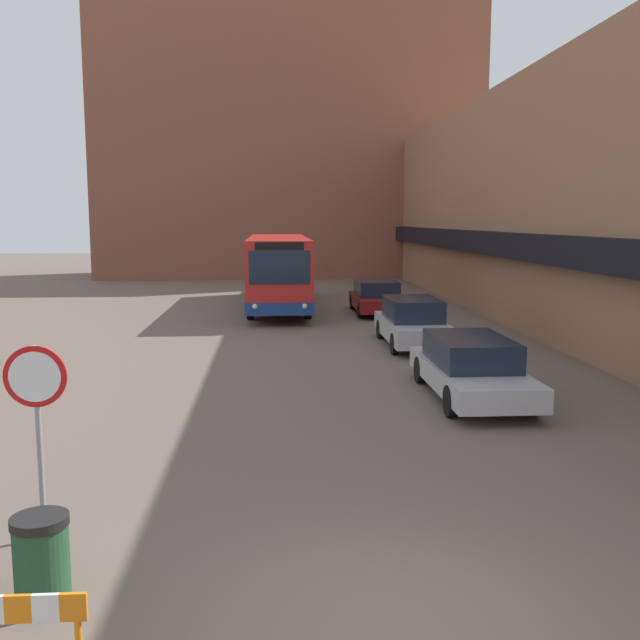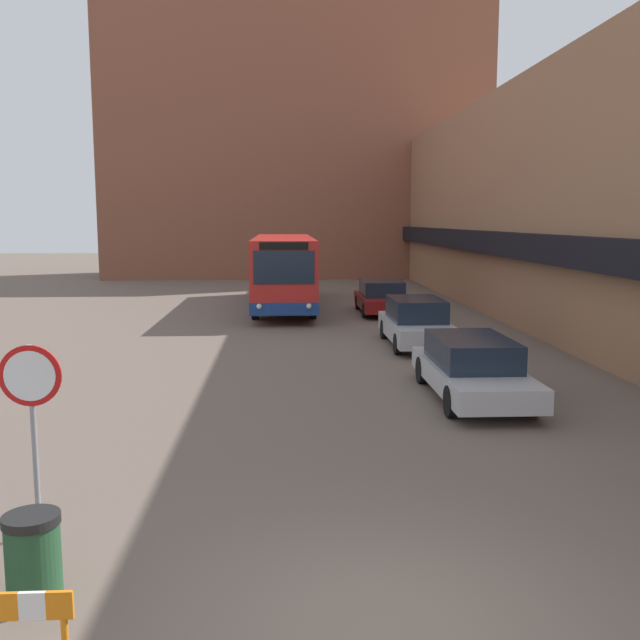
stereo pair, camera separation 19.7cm
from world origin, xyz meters
name	(u,v)px [view 2 (the right image)]	position (x,y,z in m)	size (l,w,h in m)	color
ground_plane	(387,623)	(0.00, 0.00, 0.00)	(160.00, 160.00, 0.00)	#66564C
building_row_right	(537,206)	(9.97, 24.00, 4.54)	(5.50, 60.00, 9.11)	#996B4C
building_backdrop_far	(296,143)	(0.00, 44.75, 9.29)	(26.00, 8.00, 18.59)	brown
city_bus	(284,269)	(-0.96, 25.70, 1.73)	(2.59, 12.52, 3.18)	red
parked_car_front	(472,367)	(3.20, 8.85, 0.70)	(1.87, 4.89, 1.36)	#B7B7BC
parked_car_middle	(416,322)	(3.20, 15.53, 0.75)	(1.83, 4.60, 1.50)	#B7B7BC
parked_car_back	(382,297)	(3.20, 23.40, 0.70)	(1.94, 4.58, 1.39)	maroon
stop_sign	(31,399)	(-4.10, 2.16, 1.79)	(0.76, 0.08, 2.46)	gray
trash_bin	(33,558)	(-3.62, 0.60, 0.48)	(0.59, 0.59, 0.95)	#234C2D
construction_barricade	(6,624)	(-3.30, -0.94, 0.67)	(1.10, 0.06, 0.94)	orange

